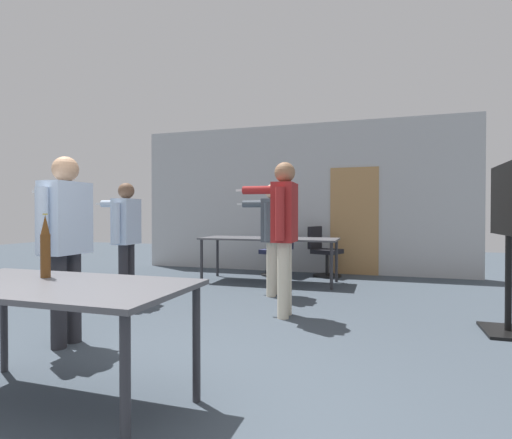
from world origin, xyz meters
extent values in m
cube|color=#B2B5B7|center=(0.00, 6.39, 1.47)|extent=(6.66, 0.10, 2.95)
cube|color=#AD7F4C|center=(1.10, 6.33, 1.02)|extent=(0.90, 0.02, 2.05)
cube|color=#4C4C51|center=(-0.27, 0.37, 0.74)|extent=(1.68, 0.84, 0.03)
cylinder|color=#2D2D33|center=(0.51, 0.01, 0.36)|extent=(0.05, 0.05, 0.72)
cylinder|color=#2D2D33|center=(-1.05, 0.73, 0.36)|extent=(0.05, 0.05, 0.72)
cylinder|color=#2D2D33|center=(0.51, 0.73, 0.36)|extent=(0.05, 0.05, 0.72)
cube|color=#4C4C51|center=(-0.22, 5.02, 0.74)|extent=(2.31, 0.81, 0.03)
cylinder|color=#2D2D33|center=(-1.32, 4.67, 0.36)|extent=(0.05, 0.05, 0.72)
cylinder|color=#2D2D33|center=(0.87, 4.67, 0.36)|extent=(0.05, 0.05, 0.72)
cylinder|color=#2D2D33|center=(-1.32, 5.36, 0.36)|extent=(0.05, 0.05, 0.72)
cylinder|color=#2D2D33|center=(0.87, 5.36, 0.36)|extent=(0.05, 0.05, 0.72)
cube|color=black|center=(2.78, 2.92, 0.01)|extent=(0.44, 0.56, 0.03)
cylinder|color=black|center=(2.78, 2.92, 0.49)|extent=(0.06, 0.06, 0.92)
cube|color=black|center=(2.78, 2.92, 1.31)|extent=(0.04, 1.20, 0.72)
cube|color=#14331E|center=(2.80, 2.92, 1.31)|extent=(0.01, 1.11, 0.63)
cylinder|color=#28282D|center=(-1.62, 2.93, 0.38)|extent=(0.12, 0.12, 0.76)
cylinder|color=#28282D|center=(-1.63, 3.10, 0.38)|extent=(0.12, 0.12, 0.76)
cube|color=silver|center=(-1.62, 3.02, 1.06)|extent=(0.26, 0.42, 0.60)
sphere|color=brown|center=(-1.62, 3.02, 1.47)|extent=(0.21, 0.21, 0.21)
cylinder|color=silver|center=(-1.60, 2.77, 1.04)|extent=(0.10, 0.10, 0.52)
cylinder|color=silver|center=(-1.91, 3.23, 1.30)|extent=(0.53, 0.15, 0.10)
cube|color=white|center=(-2.19, 3.21, 1.30)|extent=(0.12, 0.05, 0.03)
cylinder|color=beige|center=(0.12, 3.89, 0.38)|extent=(0.13, 0.13, 0.77)
cylinder|color=beige|center=(0.12, 4.07, 0.38)|extent=(0.13, 0.13, 0.77)
cube|color=#4C5660|center=(0.12, 3.98, 1.07)|extent=(0.26, 0.45, 0.61)
sphere|color=#DBAD89|center=(0.12, 3.98, 1.48)|extent=(0.21, 0.21, 0.21)
cylinder|color=#4C5660|center=(0.13, 3.71, 1.05)|extent=(0.10, 0.10, 0.52)
cylinder|color=#4C5660|center=(-0.15, 4.24, 1.31)|extent=(0.53, 0.13, 0.10)
cube|color=white|center=(-0.44, 4.23, 1.31)|extent=(0.12, 0.04, 0.03)
cylinder|color=beige|center=(0.56, 2.80, 0.42)|extent=(0.13, 0.13, 0.85)
cylinder|color=beige|center=(0.55, 2.98, 0.42)|extent=(0.13, 0.13, 0.85)
cube|color=maroon|center=(0.56, 2.89, 1.18)|extent=(0.25, 0.42, 0.67)
sphere|color=#936B4C|center=(0.56, 2.89, 1.63)|extent=(0.23, 0.23, 0.23)
cylinder|color=maroon|center=(0.57, 2.63, 1.16)|extent=(0.10, 0.10, 0.58)
cylinder|color=maroon|center=(0.26, 3.14, 1.45)|extent=(0.58, 0.12, 0.10)
cube|color=white|center=(-0.06, 3.13, 1.45)|extent=(0.12, 0.04, 0.03)
cylinder|color=#28282D|center=(-1.06, 1.26, 0.40)|extent=(0.13, 0.13, 0.81)
cylinder|color=#28282D|center=(-1.06, 1.43, 0.40)|extent=(0.13, 0.13, 0.81)
cube|color=silver|center=(-1.06, 1.35, 1.13)|extent=(0.24, 0.42, 0.64)
sphere|color=tan|center=(-1.06, 1.35, 1.56)|extent=(0.22, 0.22, 0.22)
cylinder|color=silver|center=(-1.06, 1.09, 1.11)|extent=(0.10, 0.10, 0.55)
cylinder|color=silver|center=(-1.33, 1.61, 1.38)|extent=(0.55, 0.10, 0.10)
cube|color=white|center=(-1.64, 1.61, 1.38)|extent=(0.12, 0.04, 0.03)
cylinder|color=black|center=(-0.32, 5.77, 0.01)|extent=(0.52, 0.52, 0.03)
cylinder|color=black|center=(-0.32, 5.77, 0.22)|extent=(0.06, 0.06, 0.38)
cube|color=navy|center=(-0.32, 5.77, 0.45)|extent=(0.54, 0.54, 0.08)
cube|color=navy|center=(-0.06, 5.72, 0.70)|extent=(0.14, 0.44, 0.42)
cylinder|color=black|center=(0.64, 5.93, 0.01)|extent=(0.52, 0.52, 0.03)
cylinder|color=black|center=(0.64, 5.93, 0.23)|extent=(0.06, 0.06, 0.39)
cube|color=black|center=(0.64, 5.93, 0.46)|extent=(0.59, 0.59, 0.08)
cube|color=black|center=(0.40, 6.03, 0.71)|extent=(0.21, 0.43, 0.42)
cylinder|color=#563314|center=(-0.46, 0.53, 0.89)|extent=(0.06, 0.06, 0.28)
cone|color=#563314|center=(-0.46, 0.53, 1.09)|extent=(0.05, 0.05, 0.13)
cylinder|color=gold|center=(-0.46, 0.53, 1.16)|extent=(0.03, 0.03, 0.01)
camera|label=1|loc=(1.60, -1.50, 1.16)|focal=28.00mm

